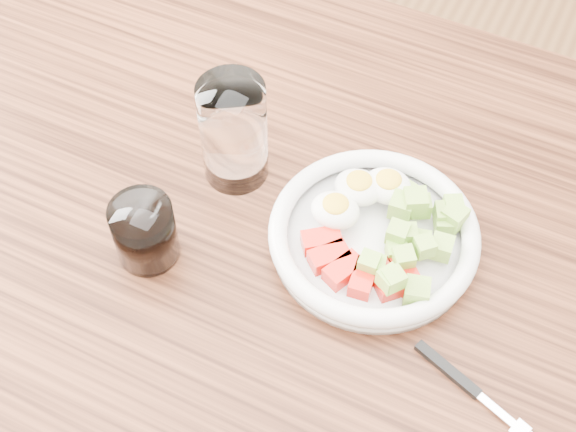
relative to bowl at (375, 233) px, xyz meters
name	(u,v)px	position (x,y,z in m)	size (l,w,h in m)	color
dining_table	(292,283)	(-0.09, -0.04, -0.12)	(1.50, 0.90, 0.77)	brown
bowl	(375,233)	(0.00, 0.00, 0.00)	(0.25, 0.25, 0.06)	white
fork	(465,384)	(0.15, -0.12, -0.02)	(0.17, 0.07, 0.01)	black
water_glass	(234,132)	(-0.20, 0.03, 0.05)	(0.08, 0.08, 0.14)	white
coffee_glass	(145,232)	(-0.23, -0.12, 0.02)	(0.07, 0.07, 0.08)	white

